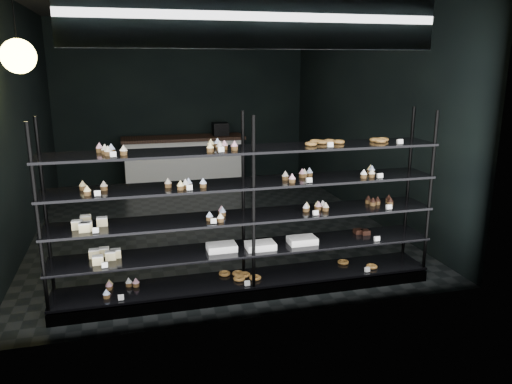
% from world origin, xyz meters
% --- Properties ---
extents(room, '(5.01, 6.01, 3.20)m').
position_xyz_m(room, '(0.00, 0.00, 1.60)').
color(room, black).
rests_on(room, ground).
extents(display_shelf, '(4.00, 0.50, 1.91)m').
position_xyz_m(display_shelf, '(-0.01, -2.45, 0.63)').
color(display_shelf, black).
rests_on(display_shelf, room).
extents(signage, '(3.30, 0.05, 0.50)m').
position_xyz_m(signage, '(0.00, -2.93, 2.75)').
color(signage, '#0B1B3A').
rests_on(signage, room).
extents(pendant_lamp, '(0.35, 0.35, 0.90)m').
position_xyz_m(pendant_lamp, '(-2.16, -1.51, 2.45)').
color(pendant_lamp, black).
rests_on(pendant_lamp, room).
extents(service_counter, '(2.37, 0.65, 1.23)m').
position_xyz_m(service_counter, '(-0.06, 2.50, 0.50)').
color(service_counter, beige).
rests_on(service_counter, room).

